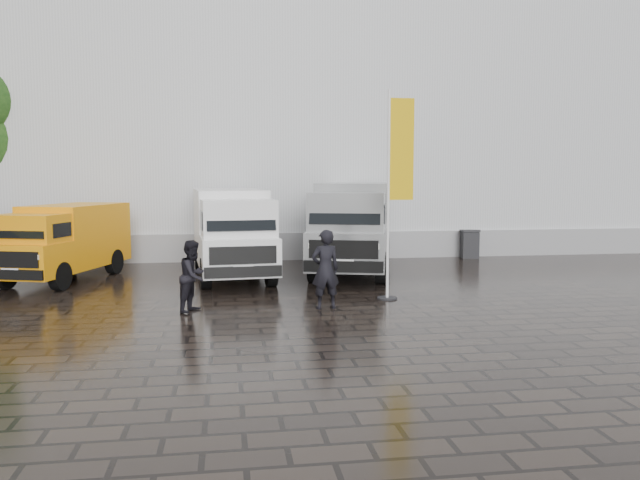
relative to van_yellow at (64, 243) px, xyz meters
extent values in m
plane|color=black|center=(7.73, -4.36, -1.11)|extent=(120.00, 120.00, 0.00)
cube|color=silver|center=(9.73, 11.64, 4.89)|extent=(44.00, 16.00, 12.00)
cube|color=gray|center=(9.73, 3.59, -0.61)|extent=(44.00, 0.15, 1.00)
cylinder|color=black|center=(8.70, -4.12, -1.09)|extent=(0.50, 0.50, 0.04)
cylinder|color=white|center=(8.70, -4.12, 1.47)|extent=(0.07, 0.07, 5.16)
cube|color=#E9B30C|center=(9.03, -4.12, 2.61)|extent=(0.60, 0.03, 2.48)
cube|color=black|center=(13.77, 3.14, -0.57)|extent=(0.74, 0.74, 1.07)
imported|color=black|center=(6.98, -5.04, -0.19)|extent=(0.73, 0.54, 1.84)
imported|color=black|center=(3.98, -4.89, -0.29)|extent=(0.90, 0.98, 1.63)
camera|label=1|loc=(4.76, -19.08, 1.93)|focal=35.00mm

